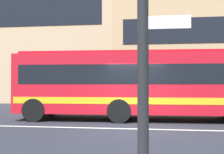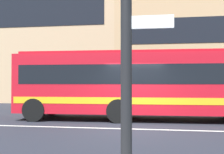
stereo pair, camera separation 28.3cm
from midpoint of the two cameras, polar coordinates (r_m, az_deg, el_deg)
name	(u,v)px [view 1 (the left image)]	position (r m, az deg, el deg)	size (l,w,h in m)	color
ground_plane	(135,129)	(10.09, 3.94, -10.82)	(160.00, 160.00, 0.00)	#262832
lane_centre_line	(135,129)	(10.09, 3.94, -10.79)	(60.00, 0.16, 0.01)	silver
apartment_block_left	(24,36)	(29.48, -18.31, 8.20)	(19.67, 11.24, 12.90)	tan
transit_bus	(135,82)	(12.47, 4.20, -1.14)	(10.75, 2.86, 3.07)	red
traffic_light_pole	(143,4)	(3.49, 4.18, 15.02)	(0.70, 0.38, 3.69)	black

